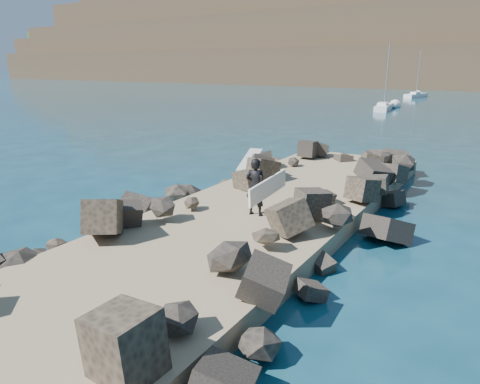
{
  "coord_description": "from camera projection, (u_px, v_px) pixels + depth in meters",
  "views": [
    {
      "loc": [
        6.85,
        -11.73,
        5.29
      ],
      "look_at": [
        0.0,
        -1.0,
        1.5
      ],
      "focal_mm": 32.0,
      "sensor_mm": 36.0,
      "label": 1
    }
  ],
  "objects": [
    {
      "name": "sailboat_a",
      "position": [
        384.0,
        107.0,
        52.23
      ],
      "size": [
        2.22,
        6.74,
        8.02
      ],
      "color": "white",
      "rests_on": "ground"
    },
    {
      "name": "sailboat_b",
      "position": [
        416.0,
        95.0,
        72.36
      ],
      "size": [
        2.81,
        6.53,
        7.77
      ],
      "color": "white",
      "rests_on": "ground"
    },
    {
      "name": "ground",
      "position": [
        256.0,
        227.0,
        14.51
      ],
      "size": [
        800.0,
        800.0,
        0.0
      ],
      "primitive_type": "plane",
      "color": "#0F384C",
      "rests_on": "ground"
    },
    {
      "name": "surfer_with_board",
      "position": [
        257.0,
        187.0,
        13.64
      ],
      "size": [
        0.86,
        2.33,
        1.88
      ],
      "color": "black",
      "rests_on": "jetty"
    },
    {
      "name": "jetty",
      "position": [
        222.0,
        238.0,
        12.81
      ],
      "size": [
        6.0,
        26.0,
        0.6
      ],
      "primitive_type": "cube",
      "color": "#8C7759",
      "rests_on": "ground"
    },
    {
      "name": "riprap_left",
      "position": [
        161.0,
        210.0,
        14.66
      ],
      "size": [
        2.6,
        22.0,
        1.0
      ],
      "primitive_type": "cube",
      "color": "black",
      "rests_on": "ground"
    },
    {
      "name": "surfboard_resting",
      "position": [
        250.0,
        162.0,
        19.45
      ],
      "size": [
        1.28,
        2.53,
        0.08
      ],
      "primitive_type": "cube",
      "rotation": [
        0.0,
        0.0,
        0.29
      ],
      "color": "beige",
      "rests_on": "riprap_left"
    },
    {
      "name": "riprap_right",
      "position": [
        320.0,
        248.0,
        11.67
      ],
      "size": [
        2.6,
        22.0,
        1.0
      ],
      "primitive_type": "cube",
      "color": "black",
      "rests_on": "ground"
    }
  ]
}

